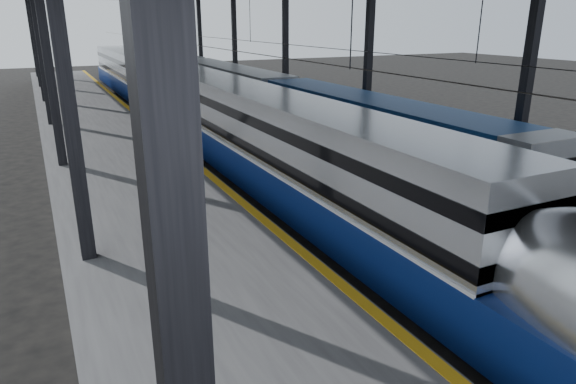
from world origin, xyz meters
TOP-DOWN VIEW (x-y plane):
  - ground at (0.00, 0.00)m, footprint 160.00×160.00m
  - platform at (-3.50, 20.00)m, footprint 6.00×80.00m
  - yellow_strip at (-0.70, 20.00)m, footprint 0.30×80.00m
  - rails at (4.50, 20.00)m, footprint 6.52×80.00m
  - tgv_train at (2.00, 22.61)m, footprint 2.83×65.20m
  - second_train at (7.00, 28.64)m, footprint 2.59×56.05m

SIDE VIEW (x-z plane):
  - ground at x=0.00m, z-range 0.00..0.00m
  - rails at x=4.50m, z-range 0.00..0.16m
  - platform at x=-3.50m, z-range 0.00..1.00m
  - yellow_strip at x=-0.70m, z-range 1.00..1.01m
  - second_train at x=7.00m, z-range 0.02..3.60m
  - tgv_train at x=2.00m, z-range -0.13..3.93m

